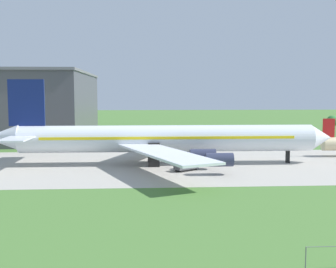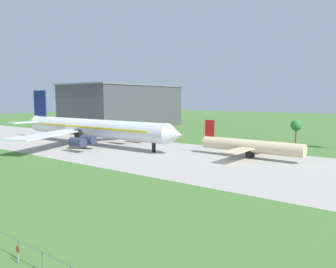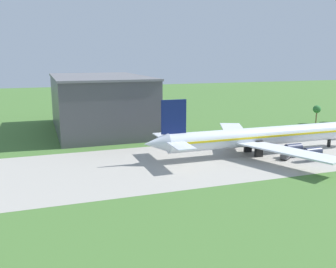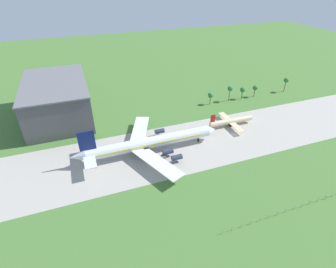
% 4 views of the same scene
% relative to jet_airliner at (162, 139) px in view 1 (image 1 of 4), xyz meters
% --- Properties ---
extents(jet_airliner, '(75.78, 60.33, 18.48)m').
position_rel_jet_airliner_xyz_m(jet_airliner, '(0.00, 0.00, 0.00)').
color(jet_airliner, silver).
rests_on(jet_airliner, ground_plane).
extents(baggage_tug, '(5.21, 4.50, 1.84)m').
position_rel_jet_airliner_xyz_m(baggage_tug, '(4.29, -8.37, -4.58)').
color(baggage_tug, black).
rests_on(baggage_tug, ground_plane).
extents(terminal_building, '(36.72, 61.20, 22.72)m').
position_rel_jet_airliner_xyz_m(terminal_building, '(-41.10, 57.22, 5.78)').
color(terminal_building, '#47474C').
rests_on(terminal_building, ground_plane).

